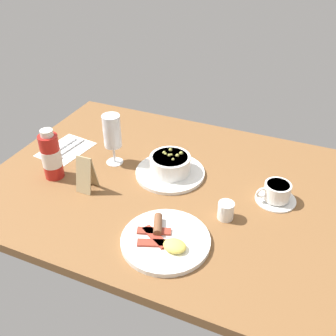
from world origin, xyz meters
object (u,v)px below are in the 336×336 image
cutlery_setting (65,150)px  menu_card (86,173)px  sauce_bottle_red (51,156)px  coffee_cup (276,193)px  creamer_jug (226,210)px  breakfast_plate (165,240)px  porridge_bowl (170,166)px  wine_glass (112,133)px

cutlery_setting → menu_card: 26.05cm
cutlery_setting → sauce_bottle_red: size_ratio=1.17×
coffee_cup → creamer_jug: (11.55, 13.44, -0.10)cm
sauce_bottle_red → breakfast_plate: bearing=163.5°
porridge_bowl → menu_card: (20.29, 17.09, 2.69)cm
porridge_bowl → cutlery_setting: 40.33cm
menu_card → wine_glass: bearing=-91.0°
cutlery_setting → creamer_jug: bearing=169.0°
cutlery_setting → breakfast_plate: (-51.23, 27.61, 0.69)cm
coffee_cup → menu_card: bearing=17.5°
breakfast_plate → wine_glass: bearing=-42.0°
porridge_bowl → breakfast_plate: bearing=110.9°
creamer_jug → breakfast_plate: (11.51, 15.47, -1.75)cm
cutlery_setting → creamer_jug: creamer_jug is taller
breakfast_plate → cutlery_setting: bearing=-28.3°
breakfast_plate → menu_card: size_ratio=2.01×
cutlery_setting → coffee_cup: (-74.29, -1.29, 2.54)cm
creamer_jug → sauce_bottle_red: sauce_bottle_red is taller
cutlery_setting → wine_glass: 23.05cm
creamer_jug → cutlery_setting: bearing=-11.0°
breakfast_plate → creamer_jug: bearing=-126.7°
cutlery_setting → breakfast_plate: breakfast_plate is taller
porridge_bowl → wine_glass: size_ratio=1.27×
porridge_bowl → cutlery_setting: bearing=1.8°
wine_glass → menu_card: bearing=89.0°
menu_card → breakfast_plate: bearing=159.4°
creamer_jug → menu_card: bearing=4.9°
porridge_bowl → breakfast_plate: 30.97cm
creamer_jug → menu_card: 43.10cm
porridge_bowl → coffee_cup: size_ratio=1.86×
breakfast_plate → coffee_cup: bearing=-128.6°
creamer_jug → wine_glass: bearing=-16.4°
wine_glass → breakfast_plate: size_ratio=0.75×
cutlery_setting → creamer_jug: size_ratio=3.45×
coffee_cup → sauce_bottle_red: (67.85, 15.64, 4.93)cm
cutlery_setting → creamer_jug: (-62.74, 12.15, 2.44)cm
wine_glass → sauce_bottle_red: 20.46cm
coffee_cup → cutlery_setting: bearing=1.0°
porridge_bowl → menu_card: menu_card is taller
wine_glass → menu_card: (0.29, 16.18, -5.53)cm
coffee_cup → breakfast_plate: bearing=51.4°
wine_glass → creamer_jug: bearing=163.6°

